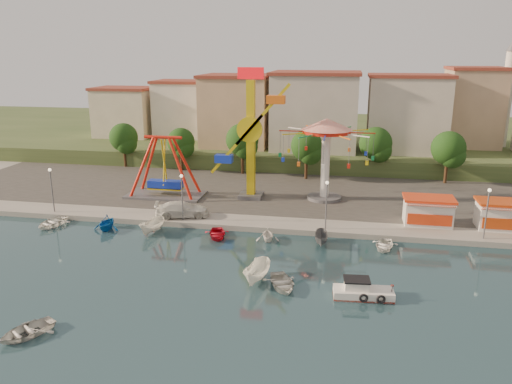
% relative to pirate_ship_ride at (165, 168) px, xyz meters
% --- Properties ---
extents(ground, '(200.00, 200.00, 0.00)m').
position_rel_pirate_ship_ride_xyz_m(ground, '(13.32, -21.77, -4.39)').
color(ground, '#15333C').
rests_on(ground, ground).
extents(quay_deck, '(200.00, 100.00, 0.60)m').
position_rel_pirate_ship_ride_xyz_m(quay_deck, '(13.32, 40.23, -4.09)').
color(quay_deck, '#9E998E').
rests_on(quay_deck, ground).
extents(asphalt_pad, '(90.00, 28.00, 0.01)m').
position_rel_pirate_ship_ride_xyz_m(asphalt_pad, '(13.32, 8.23, -3.79)').
color(asphalt_pad, '#4C4944').
rests_on(asphalt_pad, quay_deck).
extents(hill_terrace, '(200.00, 60.00, 3.00)m').
position_rel_pirate_ship_ride_xyz_m(hill_terrace, '(13.32, 45.23, -2.89)').
color(hill_terrace, '#384C26').
rests_on(hill_terrace, ground).
extents(pirate_ship_ride, '(10.00, 5.00, 8.00)m').
position_rel_pirate_ship_ride_xyz_m(pirate_ship_ride, '(0.00, 0.00, 0.00)').
color(pirate_ship_ride, '#59595E').
rests_on(pirate_ship_ride, quay_deck).
extents(kamikaze_tower, '(6.86, 3.10, 16.50)m').
position_rel_pirate_ship_ride_xyz_m(kamikaze_tower, '(11.51, 1.16, 4.09)').
color(kamikaze_tower, '#59595E').
rests_on(kamikaze_tower, quay_deck).
extents(wave_swinger, '(11.60, 11.60, 10.40)m').
position_rel_pirate_ship_ride_xyz_m(wave_swinger, '(20.57, 2.41, 3.80)').
color(wave_swinger, '#59595E').
rests_on(wave_swinger, quay_deck).
extents(booth_left, '(5.40, 3.78, 3.08)m').
position_rel_pirate_ship_ride_xyz_m(booth_left, '(32.26, -5.28, -2.23)').
color(booth_left, white).
rests_on(booth_left, quay_deck).
extents(booth_mid, '(5.40, 3.78, 3.08)m').
position_rel_pirate_ship_ride_xyz_m(booth_mid, '(39.86, -5.28, -2.23)').
color(booth_mid, white).
rests_on(booth_mid, quay_deck).
extents(lamp_post_0, '(0.14, 0.14, 5.00)m').
position_rel_pirate_ship_ride_xyz_m(lamp_post_0, '(-10.68, -8.77, -1.29)').
color(lamp_post_0, '#59595E').
rests_on(lamp_post_0, quay_deck).
extents(lamp_post_1, '(0.14, 0.14, 5.00)m').
position_rel_pirate_ship_ride_xyz_m(lamp_post_1, '(5.32, -8.77, -1.29)').
color(lamp_post_1, '#59595E').
rests_on(lamp_post_1, quay_deck).
extents(lamp_post_2, '(0.14, 0.14, 5.00)m').
position_rel_pirate_ship_ride_xyz_m(lamp_post_2, '(21.32, -8.77, -1.29)').
color(lamp_post_2, '#59595E').
rests_on(lamp_post_2, quay_deck).
extents(lamp_post_3, '(0.14, 0.14, 5.00)m').
position_rel_pirate_ship_ride_xyz_m(lamp_post_3, '(37.32, -8.77, -1.29)').
color(lamp_post_3, '#59595E').
rests_on(lamp_post_3, quay_deck).
extents(tree_0, '(4.60, 4.60, 7.19)m').
position_rel_pirate_ship_ride_xyz_m(tree_0, '(-12.68, 15.21, 1.08)').
color(tree_0, '#382314').
rests_on(tree_0, quay_deck).
extents(tree_1, '(4.35, 4.35, 6.80)m').
position_rel_pirate_ship_ride_xyz_m(tree_1, '(-2.68, 14.47, 0.81)').
color(tree_1, '#382314').
rests_on(tree_1, quay_deck).
extents(tree_2, '(5.02, 5.02, 7.85)m').
position_rel_pirate_ship_ride_xyz_m(tree_2, '(7.32, 14.04, 1.52)').
color(tree_2, '#382314').
rests_on(tree_2, quay_deck).
extents(tree_3, '(4.68, 4.68, 7.32)m').
position_rel_pirate_ship_ride_xyz_m(tree_3, '(17.32, 12.60, 1.16)').
color(tree_3, '#382314').
rests_on(tree_3, quay_deck).
extents(tree_4, '(4.86, 4.86, 7.60)m').
position_rel_pirate_ship_ride_xyz_m(tree_4, '(27.32, 15.59, 1.35)').
color(tree_4, '#382314').
rests_on(tree_4, quay_deck).
extents(tree_5, '(4.83, 4.83, 7.54)m').
position_rel_pirate_ship_ride_xyz_m(tree_5, '(37.32, 13.77, 1.31)').
color(tree_5, '#382314').
rests_on(tree_5, quay_deck).
extents(building_0, '(9.26, 9.53, 11.87)m').
position_rel_pirate_ship_ride_xyz_m(building_0, '(-20.05, 24.30, 4.54)').
color(building_0, beige).
rests_on(building_0, hill_terrace).
extents(building_1, '(12.33, 9.01, 8.63)m').
position_rel_pirate_ship_ride_xyz_m(building_1, '(-8.01, 29.62, 2.92)').
color(building_1, silver).
rests_on(building_1, hill_terrace).
extents(building_2, '(11.95, 9.28, 11.23)m').
position_rel_pirate_ship_ride_xyz_m(building_2, '(5.14, 30.19, 4.22)').
color(building_2, tan).
rests_on(building_2, hill_terrace).
extents(building_3, '(12.59, 10.50, 9.20)m').
position_rel_pirate_ship_ride_xyz_m(building_3, '(18.92, 27.03, 3.20)').
color(building_3, beige).
rests_on(building_3, hill_terrace).
extents(building_4, '(10.75, 9.23, 9.24)m').
position_rel_pirate_ship_ride_xyz_m(building_4, '(32.39, 30.44, 3.22)').
color(building_4, beige).
rests_on(building_4, hill_terrace).
extents(building_5, '(12.77, 10.96, 11.21)m').
position_rel_pirate_ship_ride_xyz_m(building_5, '(45.69, 28.57, 4.21)').
color(building_5, tan).
rests_on(building_5, hill_terrace).
extents(minaret, '(2.80, 2.80, 18.00)m').
position_rel_pirate_ship_ride_xyz_m(minaret, '(49.32, 32.23, 8.15)').
color(minaret, silver).
rests_on(minaret, hill_terrace).
extents(cabin_motorboat, '(4.87, 2.22, 1.67)m').
position_rel_pirate_ship_ride_xyz_m(cabin_motorboat, '(24.95, -22.76, -3.95)').
color(cabin_motorboat, white).
rests_on(cabin_motorboat, ground).
extents(rowboat_a, '(4.12, 4.77, 0.83)m').
position_rel_pirate_ship_ride_xyz_m(rowboat_a, '(18.45, -22.23, -3.98)').
color(rowboat_a, white).
rests_on(rowboat_a, ground).
extents(rowboat_b, '(4.31, 4.72, 0.80)m').
position_rel_pirate_ship_ride_xyz_m(rowboat_b, '(2.04, -32.76, -3.99)').
color(rowboat_b, beige).
rests_on(rowboat_b, ground).
extents(skiff, '(2.38, 4.59, 1.69)m').
position_rel_pirate_ship_ride_xyz_m(skiff, '(16.23, -21.55, -3.55)').
color(skiff, white).
rests_on(skiff, ground).
extents(van, '(6.55, 4.10, 1.77)m').
position_rel_pirate_ship_ride_xyz_m(van, '(4.90, -7.77, -2.91)').
color(van, silver).
rests_on(van, quay_deck).
extents(moored_boat_0, '(3.54, 4.49, 0.84)m').
position_rel_pirate_ship_ride_xyz_m(moored_boat_0, '(-9.09, -11.97, -3.97)').
color(moored_boat_0, white).
rests_on(moored_boat_0, ground).
extents(moored_boat_1, '(2.89, 3.33, 1.73)m').
position_rel_pirate_ship_ride_xyz_m(moored_boat_1, '(-2.41, -11.97, -3.53)').
color(moored_boat_1, '#1461B0').
rests_on(moored_boat_1, ground).
extents(moored_boat_2, '(2.40, 4.18, 1.52)m').
position_rel_pirate_ship_ride_xyz_m(moored_boat_2, '(2.92, -11.97, -3.63)').
color(moored_boat_2, silver).
rests_on(moored_boat_2, ground).
extents(moored_boat_3, '(3.51, 4.23, 0.76)m').
position_rel_pirate_ship_ride_xyz_m(moored_boat_3, '(10.14, -11.97, -4.01)').
color(moored_boat_3, red).
rests_on(moored_boat_3, ground).
extents(moored_boat_4, '(2.89, 3.18, 1.44)m').
position_rel_pirate_ship_ride_xyz_m(moored_boat_4, '(15.55, -11.97, -3.67)').
color(moored_boat_4, white).
rests_on(moored_boat_4, ground).
extents(moored_boat_5, '(1.48, 3.55, 1.35)m').
position_rel_pirate_ship_ride_xyz_m(moored_boat_5, '(21.10, -11.97, -3.72)').
color(moored_boat_5, '#58595D').
rests_on(moored_boat_5, ground).
extents(moored_boat_6, '(3.15, 3.98, 0.74)m').
position_rel_pirate_ship_ride_xyz_m(moored_boat_6, '(27.31, -11.97, -4.02)').
color(moored_boat_6, white).
rests_on(moored_boat_6, ground).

